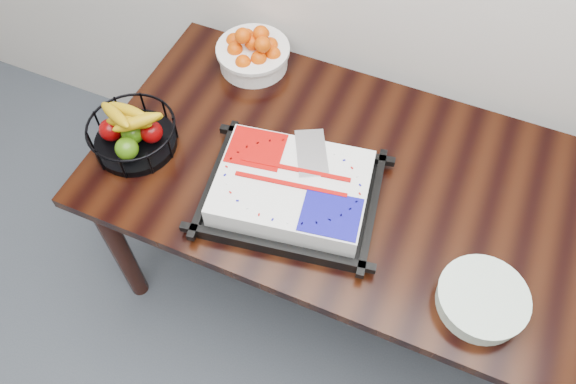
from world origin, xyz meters
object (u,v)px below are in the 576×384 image
at_px(fruit_basket, 133,133).
at_px(tangerine_bowl, 253,50).
at_px(cake_tray, 292,190).
at_px(plate_stack, 482,300).
at_px(table, 372,199).

bearing_deg(fruit_basket, tangerine_bowl, 68.32).
distance_m(cake_tray, tangerine_bowl, 0.60).
distance_m(cake_tray, fruit_basket, 0.55).
bearing_deg(tangerine_bowl, plate_stack, -31.91).
bearing_deg(table, plate_stack, -34.78).
bearing_deg(table, cake_tray, -144.95).
bearing_deg(tangerine_bowl, table, -29.87).
distance_m(tangerine_bowl, plate_stack, 1.14).
bearing_deg(fruit_basket, cake_tray, 0.66).
bearing_deg(cake_tray, fruit_basket, -179.34).
height_order(tangerine_bowl, plate_stack, tangerine_bowl).
xyz_separation_m(cake_tray, fruit_basket, (-0.55, -0.01, 0.01)).
height_order(cake_tray, plate_stack, cake_tray).
distance_m(table, fruit_basket, 0.80).
bearing_deg(plate_stack, table, 145.22).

